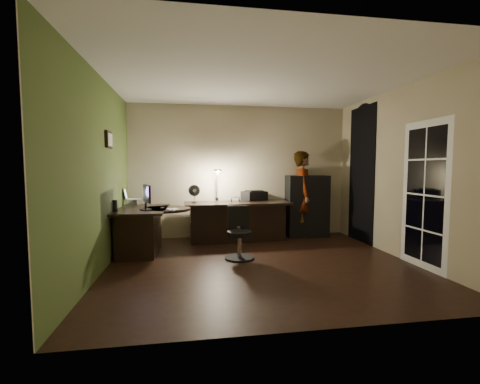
{
  "coord_description": "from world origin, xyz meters",
  "views": [
    {
      "loc": [
        -1.04,
        -4.59,
        1.44
      ],
      "look_at": [
        -0.15,
        1.05,
        1.0
      ],
      "focal_mm": 24.0,
      "sensor_mm": 36.0,
      "label": 1
    }
  ],
  "objects": [
    {
      "name": "laptop_stand",
      "position": [
        -2.1,
        1.52,
        0.8
      ],
      "size": [
        0.24,
        0.2,
        0.1
      ],
      "primitive_type": "cube",
      "rotation": [
        0.0,
        0.0,
        -0.03
      ],
      "color": "silver",
      "rests_on": "desk_left"
    },
    {
      "name": "framed_picture",
      "position": [
        -2.22,
        0.45,
        1.85
      ],
      "size": [
        0.04,
        0.3,
        0.25
      ],
      "primitive_type": "cube",
      "color": "black",
      "rests_on": "wall_left"
    },
    {
      "name": "cabinet",
      "position": [
        1.38,
        1.75,
        0.63
      ],
      "size": [
        0.86,
        0.45,
        1.27
      ],
      "primitive_type": "cube",
      "rotation": [
        0.0,
        0.0,
        -0.04
      ],
      "color": "black",
      "rests_on": "floor"
    },
    {
      "name": "wall_front",
      "position": [
        0.0,
        -2.0,
        1.35
      ],
      "size": [
        4.5,
        0.01,
        2.7
      ],
      "primitive_type": "cube",
      "color": "tan",
      "rests_on": "floor"
    },
    {
      "name": "phone",
      "position": [
        -1.5,
        0.97,
        0.75
      ],
      "size": [
        0.06,
        0.12,
        0.01
      ],
      "primitive_type": "cube",
      "rotation": [
        0.0,
        0.0,
        0.02
      ],
      "color": "black",
      "rests_on": "desk_left"
    },
    {
      "name": "floor",
      "position": [
        0.0,
        0.0,
        -0.01
      ],
      "size": [
        4.5,
        4.0,
        0.01
      ],
      "primitive_type": "cube",
      "color": "black",
      "rests_on": "ground"
    },
    {
      "name": "mouse",
      "position": [
        -1.3,
        0.48,
        0.77
      ],
      "size": [
        0.1,
        0.12,
        0.04
      ],
      "primitive_type": "ellipsoid",
      "rotation": [
        0.0,
        0.0,
        0.38
      ],
      "color": "silver",
      "rests_on": "desk_left"
    },
    {
      "name": "green_wall_overlay",
      "position": [
        -2.24,
        0.0,
        1.35
      ],
      "size": [
        0.0,
        4.0,
        2.7
      ],
      "primitive_type": "cube",
      "color": "#455B26",
      "rests_on": "floor"
    },
    {
      "name": "desk_fan",
      "position": [
        -0.96,
        1.57,
        0.94
      ],
      "size": [
        0.24,
        0.17,
        0.33
      ],
      "primitive_type": "cube",
      "rotation": [
        0.0,
        0.0,
        0.25
      ],
      "color": "black",
      "rests_on": "desk_right"
    },
    {
      "name": "office_chair",
      "position": [
        -0.28,
        0.31,
        0.41
      ],
      "size": [
        0.49,
        0.49,
        0.82
      ],
      "primitive_type": "cube",
      "rotation": [
        0.0,
        0.0,
        -0.07
      ],
      "color": "black",
      "rests_on": "floor"
    },
    {
      "name": "monitor",
      "position": [
        -1.74,
        0.73,
        0.9
      ],
      "size": [
        0.23,
        0.45,
        0.29
      ],
      "primitive_type": "cube",
      "rotation": [
        0.0,
        0.0,
        0.32
      ],
      "color": "black",
      "rests_on": "desk_left"
    },
    {
      "name": "desk_left",
      "position": [
        -1.83,
        0.93,
        0.38
      ],
      "size": [
        0.84,
        1.32,
        0.75
      ],
      "primitive_type": "cube",
      "rotation": [
        0.0,
        0.0,
        -0.03
      ],
      "color": "black",
      "rests_on": "floor"
    },
    {
      "name": "printer",
      "position": [
        0.26,
        1.8,
        0.87
      ],
      "size": [
        0.54,
        0.49,
        0.2
      ],
      "primitive_type": "cube",
      "rotation": [
        0.0,
        0.0,
        0.38
      ],
      "color": "black",
      "rests_on": "desk_right"
    },
    {
      "name": "wall_back",
      "position": [
        0.0,
        2.0,
        1.35
      ],
      "size": [
        4.5,
        0.01,
        2.7
      ],
      "primitive_type": "cube",
      "color": "tan",
      "rests_on": "floor"
    },
    {
      "name": "pen",
      "position": [
        -1.84,
        0.78,
        0.76
      ],
      "size": [
        0.06,
        0.14,
        0.01
      ],
      "primitive_type": "cube",
      "rotation": [
        0.0,
        0.0,
        0.34
      ],
      "color": "black",
      "rests_on": "desk_left"
    },
    {
      "name": "headphones",
      "position": [
        -0.16,
        1.59,
        0.82
      ],
      "size": [
        0.21,
        0.11,
        0.1
      ],
      "primitive_type": "cube",
      "rotation": [
        0.0,
        0.0,
        -0.12
      ],
      "color": "navy",
      "rests_on": "desk_right"
    },
    {
      "name": "desk_lamp",
      "position": [
        -0.5,
        1.83,
        1.11
      ],
      "size": [
        0.25,
        0.34,
        0.67
      ],
      "primitive_type": "cube",
      "rotation": [
        0.0,
        0.0,
        0.3
      ],
      "color": "black",
      "rests_on": "desk_right"
    },
    {
      "name": "wall_left",
      "position": [
        -2.25,
        0.0,
        1.35
      ],
      "size": [
        0.01,
        4.0,
        2.7
      ],
      "primitive_type": "cube",
      "color": "tan",
      "rests_on": "floor"
    },
    {
      "name": "desk_right",
      "position": [
        -0.12,
        1.53,
        0.38
      ],
      "size": [
        2.07,
        0.79,
        0.77
      ],
      "primitive_type": "cube",
      "rotation": [
        0.0,
        0.0,
        0.04
      ],
      "color": "black",
      "rests_on": "floor"
    },
    {
      "name": "speaker",
      "position": [
        -2.19,
        0.63,
        0.84
      ],
      "size": [
        0.08,
        0.08,
        0.18
      ],
      "primitive_type": "cylinder",
      "rotation": [
        0.0,
        0.0,
        0.13
      ],
      "color": "black",
      "rests_on": "desk_left"
    },
    {
      "name": "wall_right",
      "position": [
        2.25,
        0.0,
        1.35
      ],
      "size": [
        0.01,
        4.0,
        2.7
      ],
      "primitive_type": "cube",
      "color": "tan",
      "rests_on": "floor"
    },
    {
      "name": "ceiling",
      "position": [
        0.0,
        0.0,
        2.71
      ],
      "size": [
        4.5,
        4.0,
        0.01
      ],
      "primitive_type": "cube",
      "color": "silver",
      "rests_on": "floor"
    },
    {
      "name": "laptop",
      "position": [
        -2.07,
        1.52,
        0.95
      ],
      "size": [
        0.33,
        0.31,
        0.2
      ],
      "primitive_type": "cube",
      "rotation": [
        0.0,
        0.0,
        0.13
      ],
      "color": "silver",
      "rests_on": "laptop_stand"
    },
    {
      "name": "french_door",
      "position": [
        2.24,
        -0.55,
        1.05
      ],
      "size": [
        0.02,
        0.92,
        2.1
      ],
      "primitive_type": "cube",
      "color": "white",
      "rests_on": "floor"
    },
    {
      "name": "person",
      "position": [
        1.29,
        1.76,
        0.89
      ],
      "size": [
        0.58,
        0.72,
        1.77
      ],
      "primitive_type": "imported",
      "rotation": [
        0.0,
        0.0,
        1.3
      ],
      "color": "#D8A88C",
      "rests_on": "floor"
    },
    {
      "name": "arched_doorway",
      "position": [
        2.24,
        1.15,
        1.3
      ],
      "size": [
        0.01,
        0.9,
        2.6
      ],
      "primitive_type": "cube",
      "color": "black",
      "rests_on": "floor"
    },
    {
      "name": "notepad",
      "position": [
        -1.31,
        0.72,
        0.76
      ],
      "size": [
        0.24,
        0.28,
        0.01
      ],
      "primitive_type": "cube",
      "rotation": [
        0.0,
        0.0,
        0.36
      ],
      "color": "silver",
      "rests_on": "desk_left"
    }
  ]
}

